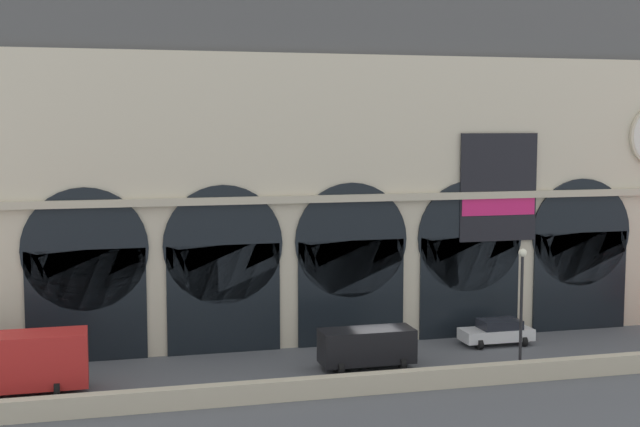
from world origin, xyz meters
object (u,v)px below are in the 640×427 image
object	(u,v)px
car_mideast	(497,332)
street_lamp_quayside	(522,295)
van_center	(367,346)
box_truck_west	(12,363)

from	to	relation	value
car_mideast	street_lamp_quayside	size ratio (longest dim) A/B	0.64
car_mideast	van_center	bearing A→B (deg)	-162.32
street_lamp_quayside	van_center	bearing A→B (deg)	154.65
box_truck_west	street_lamp_quayside	bearing A→B (deg)	-7.00
van_center	street_lamp_quayside	world-z (taller)	street_lamp_quayside
van_center	car_mideast	distance (m)	9.75
car_mideast	street_lamp_quayside	distance (m)	7.65
van_center	car_mideast	bearing A→B (deg)	17.68
box_truck_west	street_lamp_quayside	world-z (taller)	street_lamp_quayside
box_truck_west	van_center	world-z (taller)	box_truck_west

